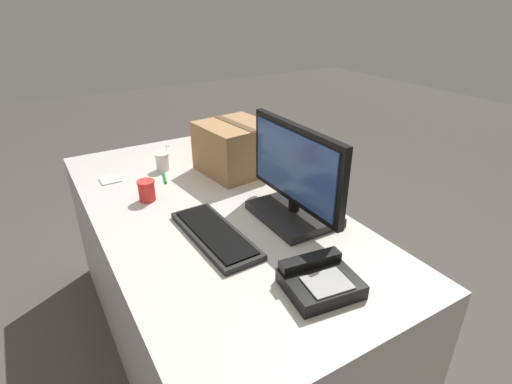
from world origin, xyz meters
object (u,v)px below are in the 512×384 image
Objects in this scene: desk_phone at (319,280)px; paper_cup_right at (147,190)px; sticky_note_pad at (110,180)px; paper_cup_left at (162,162)px; cardboard_box at (236,148)px; keyboard at (215,234)px; monitor at (295,183)px; pen_marker at (165,178)px; spoon at (167,148)px.

paper_cup_right is (-0.83, -0.27, 0.02)m from desk_phone.
desk_phone is 1.18m from sticky_note_pad.
paper_cup_left is 0.25× the size of cardboard_box.
paper_cup_right is 0.26× the size of cardboard_box.
desk_phone is 0.88m from paper_cup_right.
keyboard is 4.88× the size of paper_cup_right.
desk_phone is (0.39, -0.18, -0.12)m from monitor.
spoon is at bearing 173.25° from pen_marker.
desk_phone is 0.95m from cardboard_box.
desk_phone is at bearing -154.83° from spoon.
cardboard_box is at bearing -132.55° from spoon.
paper_cup_right reaches higher than spoon.
paper_cup_left reaches higher than spoon.
paper_cup_right is at bearing -30.34° from paper_cup_left.
paper_cup_right is 0.66× the size of spoon.
sticky_note_pad is (-0.29, -0.09, -0.04)m from paper_cup_right.
monitor is 0.54m from cardboard_box.
paper_cup_left is at bearing 88.73° from sticky_note_pad.
sticky_note_pad is (-0.71, -0.21, -0.01)m from keyboard.
monitor reaches higher than paper_cup_left.
desk_phone is 1.69× the size of spoon.
spoon is 1.52× the size of sticky_note_pad.
pen_marker is at bearing -15.67° from paper_cup_left.
monitor is 1.20× the size of keyboard.
sticky_note_pad is (-0.74, -0.55, -0.15)m from monitor.
pen_marker is (-0.18, 0.14, -0.04)m from paper_cup_right.
pen_marker is at bearing 176.36° from keyboard.
desk_phone reaches higher than keyboard.
keyboard is 0.74m from sticky_note_pad.
pen_marker is (0.40, -0.15, 0.00)m from spoon.
paper_cup_left is at bearing -176.99° from spoon.
keyboard is at bearing -152.41° from desk_phone.
keyboard is 3.75× the size of pen_marker.
monitor is at bearing -3.06° from cardboard_box.
paper_cup_right is at bearing -23.51° from pen_marker.
monitor is 0.64m from paper_cup_right.
sticky_note_pad is at bearing -109.49° from cardboard_box.
desk_phone is 2.57× the size of paper_cup_right.
pen_marker is (0.11, -0.03, -0.04)m from paper_cup_left.
sticky_note_pad is at bearing -165.36° from keyboard.
paper_cup_right is 0.65m from spoon.
cardboard_box reaches higher than paper_cup_right.
pen_marker is at bearing 142.20° from paper_cup_right.
monitor reaches higher than pen_marker.
monitor is 4.50× the size of pen_marker.
desk_phone is at bearing -12.91° from cardboard_box.
paper_cup_left is at bearing 174.08° from keyboard.
desk_phone is at bearing 17.57° from keyboard.
pen_marker reaches higher than spoon.
paper_cup_left is 0.12m from pen_marker.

